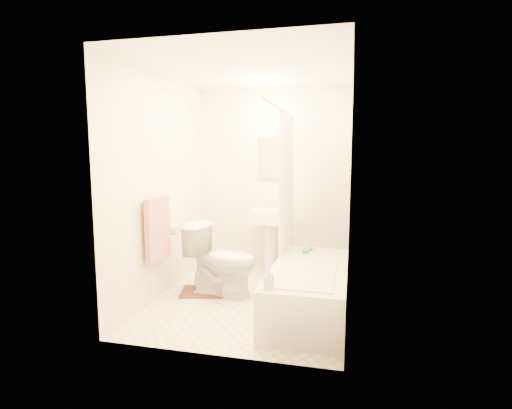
% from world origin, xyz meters
% --- Properties ---
extents(floor, '(2.40, 2.40, 0.00)m').
position_xyz_m(floor, '(0.00, 0.00, 0.00)').
color(floor, beige).
rests_on(floor, ground).
extents(ceiling, '(2.40, 2.40, 0.00)m').
position_xyz_m(ceiling, '(0.00, 0.00, 2.40)').
color(ceiling, white).
rests_on(ceiling, ground).
extents(wall_back, '(2.00, 0.02, 2.40)m').
position_xyz_m(wall_back, '(0.00, 1.20, 1.20)').
color(wall_back, beige).
rests_on(wall_back, ground).
extents(wall_left, '(0.02, 2.40, 2.40)m').
position_xyz_m(wall_left, '(-1.00, 0.00, 1.20)').
color(wall_left, beige).
rests_on(wall_left, ground).
extents(wall_right, '(0.02, 2.40, 2.40)m').
position_xyz_m(wall_right, '(1.00, 0.00, 1.20)').
color(wall_right, beige).
rests_on(wall_right, ground).
extents(mirror, '(0.40, 0.03, 0.55)m').
position_xyz_m(mirror, '(0.00, 1.18, 1.50)').
color(mirror, white).
rests_on(mirror, wall_back).
extents(curtain_rod, '(0.03, 1.70, 0.03)m').
position_xyz_m(curtain_rod, '(0.30, 0.10, 2.00)').
color(curtain_rod, silver).
rests_on(curtain_rod, wall_back).
extents(shower_curtain, '(0.04, 0.80, 1.55)m').
position_xyz_m(shower_curtain, '(0.30, 0.50, 1.22)').
color(shower_curtain, silver).
rests_on(shower_curtain, curtain_rod).
extents(towel_bar, '(0.02, 0.60, 0.02)m').
position_xyz_m(towel_bar, '(-0.96, -0.25, 1.10)').
color(towel_bar, silver).
rests_on(towel_bar, wall_left).
extents(towel, '(0.06, 0.45, 0.66)m').
position_xyz_m(towel, '(-0.93, -0.25, 0.78)').
color(towel, '#CC7266').
rests_on(towel, towel_bar).
extents(toilet_paper, '(0.11, 0.12, 0.12)m').
position_xyz_m(toilet_paper, '(-0.93, 0.12, 0.70)').
color(toilet_paper, white).
rests_on(toilet_paper, wall_left).
extents(toilet, '(0.85, 0.55, 0.78)m').
position_xyz_m(toilet, '(-0.35, 0.10, 0.39)').
color(toilet, white).
rests_on(toilet, floor).
extents(sink, '(0.50, 0.41, 0.92)m').
position_xyz_m(sink, '(0.01, 0.95, 0.46)').
color(sink, white).
rests_on(sink, floor).
extents(bathtub, '(0.72, 1.64, 0.46)m').
position_xyz_m(bathtub, '(0.64, -0.19, 0.23)').
color(bathtub, silver).
rests_on(bathtub, floor).
extents(bath_mat, '(0.63, 0.53, 0.02)m').
position_xyz_m(bath_mat, '(-0.55, 0.11, 0.01)').
color(bath_mat, '#4D231A').
rests_on(bath_mat, floor).
extents(soap_bottle, '(0.08, 0.08, 0.17)m').
position_xyz_m(soap_bottle, '(0.38, -0.87, 0.55)').
color(soap_bottle, white).
rests_on(soap_bottle, bathtub).
extents(scrub_brush, '(0.10, 0.21, 0.04)m').
position_xyz_m(scrub_brush, '(0.56, 0.38, 0.48)').
color(scrub_brush, green).
rests_on(scrub_brush, bathtub).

